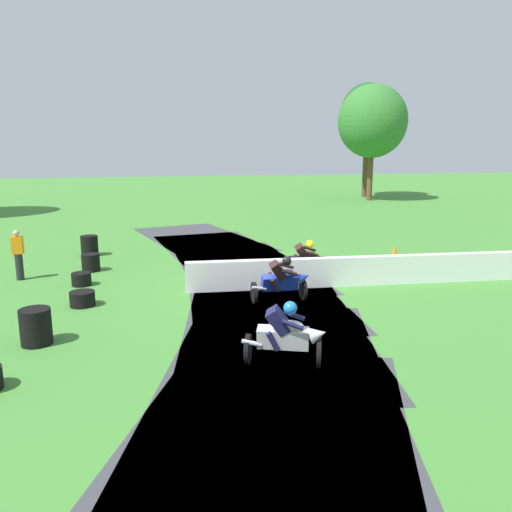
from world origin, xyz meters
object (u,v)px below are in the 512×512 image
(tire_stack_mid_b, at_px, (82,299))
(traffic_cone, at_px, (394,251))
(tire_stack_extra_a, at_px, (91,263))
(tire_stack_far, at_px, (81,279))
(track_marshal, at_px, (18,255))
(motorcycle_trailing_black, at_px, (306,261))
(tire_stack_mid_a, at_px, (36,327))
(motorcycle_lead_white, at_px, (287,335))
(motorcycle_chase_blue, at_px, (283,280))
(tire_stack_extra_b, at_px, (90,246))

(tire_stack_mid_b, relative_size, traffic_cone, 1.52)
(tire_stack_extra_a, xyz_separation_m, traffic_cone, (11.38, 0.07, -0.08))
(tire_stack_far, bearing_deg, traffic_cone, 9.73)
(track_marshal, bearing_deg, tire_stack_extra_a, 19.90)
(motorcycle_trailing_black, bearing_deg, tire_stack_mid_a, -151.50)
(tire_stack_far, bearing_deg, tire_stack_extra_a, 87.23)
(motorcycle_lead_white, bearing_deg, motorcycle_chase_blue, 76.49)
(tire_stack_mid_a, height_order, traffic_cone, tire_stack_mid_a)
(motorcycle_trailing_black, bearing_deg, traffic_cone, 32.14)
(motorcycle_chase_blue, xyz_separation_m, tire_stack_extra_b, (-5.88, 7.51, -0.24))
(tire_stack_mid_a, distance_m, track_marshal, 6.21)
(tire_stack_extra_b, bearing_deg, traffic_cone, -12.41)
(tire_stack_extra_a, height_order, traffic_cone, tire_stack_extra_a)
(motorcycle_chase_blue, bearing_deg, tire_stack_mid_b, 171.64)
(motorcycle_chase_blue, xyz_separation_m, tire_stack_extra_a, (-5.57, 4.86, -0.34))
(tire_stack_extra_b, distance_m, traffic_cone, 11.97)
(track_marshal, bearing_deg, motorcycle_chase_blue, -28.03)
(motorcycle_trailing_black, distance_m, tire_stack_extra_a, 7.43)
(traffic_cone, bearing_deg, track_marshal, -176.44)
(motorcycle_lead_white, relative_size, tire_stack_far, 2.83)
(tire_stack_mid_a, xyz_separation_m, track_marshal, (-1.67, 5.97, 0.42))
(tire_stack_mid_b, relative_size, track_marshal, 0.41)
(tire_stack_far, bearing_deg, motorcycle_trailing_black, -6.89)
(motorcycle_trailing_black, bearing_deg, tire_stack_extra_a, 158.35)
(traffic_cone, bearing_deg, motorcycle_chase_blue, -139.67)
(motorcycle_chase_blue, xyz_separation_m, tire_stack_far, (-5.66, 2.97, -0.44))
(motorcycle_trailing_black, bearing_deg, tire_stack_extra_b, 143.26)
(motorcycle_lead_white, bearing_deg, tire_stack_extra_a, 117.07)
(motorcycle_lead_white, distance_m, traffic_cone, 11.32)
(tire_stack_mid_b, bearing_deg, motorcycle_lead_white, -48.13)
(track_marshal, distance_m, traffic_cone, 13.54)
(tire_stack_mid_b, bearing_deg, motorcycle_trailing_black, 11.20)
(tire_stack_mid_b, bearing_deg, motorcycle_chase_blue, -8.36)
(tire_stack_mid_a, xyz_separation_m, tire_stack_extra_a, (0.45, 6.73, -0.10))
(traffic_cone, bearing_deg, motorcycle_lead_white, -126.94)
(motorcycle_lead_white, bearing_deg, tire_stack_far, 123.46)
(motorcycle_trailing_black, relative_size, traffic_cone, 3.85)
(tire_stack_extra_a, relative_size, track_marshal, 0.38)
(tire_stack_mid_a, height_order, tire_stack_far, tire_stack_mid_a)
(tire_stack_extra_a, distance_m, track_marshal, 2.31)
(motorcycle_lead_white, xyz_separation_m, track_marshal, (-6.70, 8.20, 0.16))
(tire_stack_mid_a, distance_m, traffic_cone, 13.65)
(tire_stack_mid_a, distance_m, tire_stack_extra_b, 9.38)
(motorcycle_lead_white, xyz_separation_m, tire_stack_extra_a, (-4.58, 8.97, -0.35))
(tire_stack_far, relative_size, tire_stack_extra_b, 0.74)
(motorcycle_trailing_black, xyz_separation_m, tire_stack_extra_b, (-7.21, 5.39, -0.24))
(motorcycle_lead_white, xyz_separation_m, motorcycle_chase_blue, (0.99, 4.11, -0.02))
(motorcycle_trailing_black, xyz_separation_m, tire_stack_far, (-6.99, 0.85, -0.44))
(tire_stack_extra_a, bearing_deg, tire_stack_mid_a, -93.84)
(tire_stack_extra_b, bearing_deg, tire_stack_far, -87.22)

